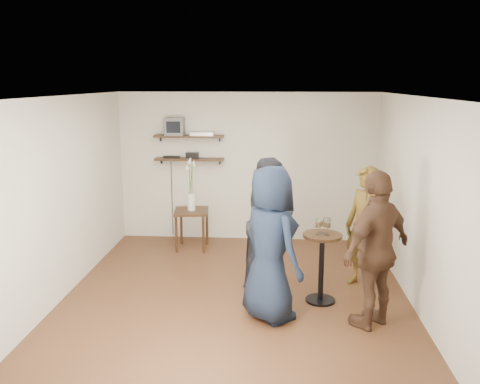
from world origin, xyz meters
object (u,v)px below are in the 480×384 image
at_px(person_dark, 271,223).
at_px(person_navy, 270,244).
at_px(side_table, 192,216).
at_px(dvd_deck, 202,134).
at_px(drinks_table, 322,258).
at_px(person_brown, 377,250).
at_px(crt_monitor, 175,126).
at_px(radio, 192,155).
at_px(person_plaid, 365,228).

bearing_deg(person_dark, person_navy, -142.20).
relative_size(side_table, person_dark, 0.38).
bearing_deg(person_dark, dvd_deck, 68.98).
bearing_deg(dvd_deck, drinks_table, -53.16).
height_order(drinks_table, person_dark, person_dark).
distance_m(side_table, person_brown, 3.65).
relative_size(crt_monitor, dvd_deck, 0.80).
bearing_deg(person_brown, dvd_deck, -94.28).
distance_m(person_dark, person_navy, 1.01).
bearing_deg(drinks_table, radio, 129.45).
relative_size(person_dark, person_brown, 0.98).
bearing_deg(person_dark, person_brown, -95.08).
distance_m(dvd_deck, side_table, 1.44).
distance_m(side_table, person_plaid, 2.99).
relative_size(crt_monitor, side_table, 0.48).
xyz_separation_m(side_table, person_plaid, (2.61, -1.43, 0.28)).
distance_m(side_table, drinks_table, 2.81).
distance_m(side_table, person_dark, 2.02).
height_order(crt_monitor, person_brown, crt_monitor).
bearing_deg(person_navy, side_table, -9.56).
relative_size(crt_monitor, drinks_table, 0.35).
bearing_deg(person_brown, drinks_table, -90.00).
relative_size(dvd_deck, person_brown, 0.22).
distance_m(drinks_table, person_brown, 0.89).
bearing_deg(person_plaid, drinks_table, -90.00).
bearing_deg(dvd_deck, person_plaid, -38.08).
relative_size(dvd_deck, side_table, 0.60).
height_order(side_table, person_navy, person_navy).
distance_m(dvd_deck, radio, 0.42).
xyz_separation_m(person_dark, person_brown, (1.21, -1.11, 0.02)).
bearing_deg(side_table, drinks_table, -44.74).
bearing_deg(person_brown, person_dark, -84.92).
relative_size(dvd_deck, person_navy, 0.22).
distance_m(radio, person_plaid, 3.37).
distance_m(drinks_table, person_navy, 0.89).
relative_size(person_dark, person_navy, 0.97).
bearing_deg(crt_monitor, person_plaid, -33.34).
height_order(side_table, drinks_table, drinks_table).
height_order(crt_monitor, person_navy, crt_monitor).
relative_size(dvd_deck, person_dark, 0.22).
xyz_separation_m(dvd_deck, drinks_table, (1.86, -2.49, -1.32)).
xyz_separation_m(person_dark, person_navy, (0.00, -1.01, 0.03)).
xyz_separation_m(radio, person_brown, (2.60, -3.10, -0.60)).
height_order(dvd_deck, person_navy, dvd_deck).
xyz_separation_m(drinks_table, person_brown, (0.55, -0.61, 0.34)).
height_order(crt_monitor, person_plaid, crt_monitor).
xyz_separation_m(crt_monitor, radio, (0.29, 0.00, -0.50)).
bearing_deg(person_dark, drinks_table, -90.00).
xyz_separation_m(side_table, person_navy, (1.35, -2.48, 0.36)).
bearing_deg(side_table, person_brown, -45.42).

